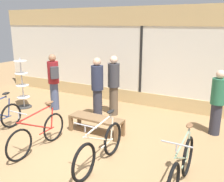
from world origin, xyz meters
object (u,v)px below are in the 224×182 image
object	(u,v)px
customer_mid_floor	(114,84)
customer_near_bench	(54,80)
accessory_rack	(23,87)
customer_near_rack	(217,102)
bicycle_right	(100,148)
bicycle_left	(38,133)
bicycle_far_right	(181,168)
display_bench	(96,120)
customer_by_window	(97,87)

from	to	relation	value
customer_mid_floor	customer_near_bench	bearing A→B (deg)	-165.24
customer_mid_floor	accessory_rack	bearing A→B (deg)	-164.19
customer_near_rack	bicycle_right	bearing A→B (deg)	-124.07
bicycle_left	accessory_rack	xyz separation A→B (m)	(-2.49, 1.86, 0.29)
customer_near_bench	bicycle_far_right	bearing A→B (deg)	-24.72
bicycle_right	accessory_rack	bearing A→B (deg)	156.12
bicycle_right	customer_near_bench	distance (m)	3.69
display_bench	customer_by_window	world-z (taller)	customer_by_window
bicycle_far_right	customer_mid_floor	bearing A→B (deg)	135.83
bicycle_right	display_bench	bearing A→B (deg)	125.00
accessory_rack	customer_near_bench	world-z (taller)	customer_near_bench
bicycle_right	bicycle_far_right	xyz separation A→B (m)	(1.54, 0.03, 0.01)
customer_by_window	accessory_rack	bearing A→B (deg)	-173.15
customer_by_window	customer_mid_floor	size ratio (longest dim) A/B	0.99
customer_near_bench	bicycle_left	bearing A→B (deg)	-56.46
customer_near_rack	bicycle_left	bearing A→B (deg)	-140.68
accessory_rack	display_bench	xyz separation A→B (m)	(3.16, -0.55, -0.32)
bicycle_right	display_bench	size ratio (longest dim) A/B	1.24
bicycle_left	customer_near_rack	distance (m)	4.26
bicycle_right	display_bench	distance (m)	1.49
customer_near_rack	customer_mid_floor	bearing A→B (deg)	179.91
customer_by_window	customer_near_bench	bearing A→B (deg)	179.57
bicycle_right	customer_mid_floor	size ratio (longest dim) A/B	0.98
accessory_rack	customer_mid_floor	bearing A→B (deg)	15.81
display_bench	customer_near_bench	size ratio (longest dim) A/B	0.79
display_bench	customer_by_window	size ratio (longest dim) A/B	0.79
bicycle_right	accessory_rack	size ratio (longest dim) A/B	1.07
customer_mid_floor	bicycle_left	bearing A→B (deg)	-98.75
bicycle_left	customer_mid_floor	world-z (taller)	customer_mid_floor
bicycle_left	bicycle_far_right	size ratio (longest dim) A/B	0.97
bicycle_right	customer_mid_floor	xyz separation A→B (m)	(-1.11, 2.60, 0.56)
bicycle_far_right	customer_near_rack	xyz separation A→B (m)	(0.22, 2.56, 0.45)
bicycle_right	customer_by_window	size ratio (longest dim) A/B	0.98
accessory_rack	bicycle_left	bearing A→B (deg)	-36.75
bicycle_far_right	customer_mid_floor	xyz separation A→B (m)	(-2.64, 2.57, 0.55)
bicycle_left	bicycle_right	distance (m)	1.52
bicycle_left	customer_near_rack	size ratio (longest dim) A/B	1.04
display_bench	customer_mid_floor	size ratio (longest dim) A/B	0.78
customer_near_rack	customer_by_window	bearing A→B (deg)	-170.88
customer_mid_floor	customer_near_rack	bearing A→B (deg)	-0.09
display_bench	customer_near_rack	size ratio (longest dim) A/B	0.86
bicycle_right	bicycle_far_right	bearing A→B (deg)	1.13
customer_near_bench	bicycle_right	bearing A→B (deg)	-35.34
customer_near_rack	customer_near_bench	world-z (taller)	customer_near_bench
bicycle_far_right	customer_near_bench	size ratio (longest dim) A/B	0.98
customer_by_window	display_bench	bearing A→B (deg)	-60.14
bicycle_right	bicycle_far_right	distance (m)	1.54
bicycle_left	bicycle_right	xyz separation A→B (m)	(1.52, 0.09, 0.00)
bicycle_far_right	customer_by_window	world-z (taller)	customer_by_window
display_bench	bicycle_left	bearing A→B (deg)	-116.83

